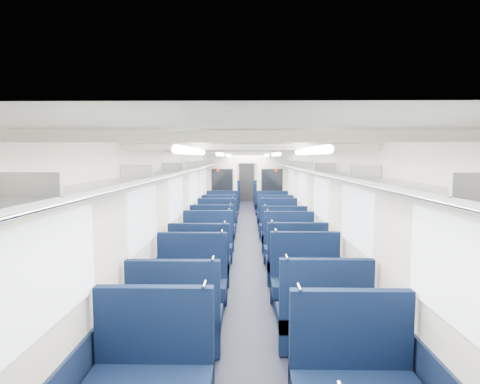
{
  "coord_description": "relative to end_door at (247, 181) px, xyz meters",
  "views": [
    {
      "loc": [
        -0.05,
        -10.01,
        2.2
      ],
      "look_at": [
        -0.22,
        1.47,
        1.14
      ],
      "focal_mm": 28.02,
      "sensor_mm": 36.0,
      "label": 1
    }
  ],
  "objects": [
    {
      "name": "floor",
      "position": [
        0.0,
        -8.94,
        -1.0
      ],
      "size": [
        2.8,
        18.0,
        0.01
      ],
      "primitive_type": "cube",
      "color": "black",
      "rests_on": "ground"
    },
    {
      "name": "ceiling",
      "position": [
        0.0,
        -8.94,
        1.35
      ],
      "size": [
        2.8,
        18.0,
        0.01
      ],
      "primitive_type": "cube",
      "color": "white",
      "rests_on": "wall_left"
    },
    {
      "name": "wall_left",
      "position": [
        -1.4,
        -8.94,
        0.18
      ],
      "size": [
        0.02,
        18.0,
        2.35
      ],
      "primitive_type": "cube",
      "color": "beige",
      "rests_on": "floor"
    },
    {
      "name": "dado_left",
      "position": [
        -1.39,
        -8.94,
        -0.65
      ],
      "size": [
        0.03,
        17.9,
        0.7
      ],
      "primitive_type": "cube",
      "color": "black",
      "rests_on": "floor"
    },
    {
      "name": "wall_right",
      "position": [
        1.4,
        -8.94,
        0.18
      ],
      "size": [
        0.02,
        18.0,
        2.35
      ],
      "primitive_type": "cube",
      "color": "beige",
      "rests_on": "floor"
    },
    {
      "name": "dado_right",
      "position": [
        1.39,
        -8.94,
        -0.65
      ],
      "size": [
        0.03,
        17.9,
        0.7
      ],
      "primitive_type": "cube",
      "color": "black",
      "rests_on": "floor"
    },
    {
      "name": "wall_far",
      "position": [
        0.0,
        0.06,
        0.18
      ],
      "size": [
        2.8,
        0.02,
        2.35
      ],
      "primitive_type": "cube",
      "color": "beige",
      "rests_on": "floor"
    },
    {
      "name": "luggage_rack_left",
      "position": [
        -1.21,
        -8.94,
        0.97
      ],
      "size": [
        0.36,
        17.4,
        0.18
      ],
      "color": "#B2B5BA",
      "rests_on": "wall_left"
    },
    {
      "name": "luggage_rack_right",
      "position": [
        1.21,
        -8.94,
        0.97
      ],
      "size": [
        0.36,
        17.4,
        0.18
      ],
      "color": "#B2B5BA",
      "rests_on": "wall_right"
    },
    {
      "name": "windows",
      "position": [
        0.0,
        -9.4,
        0.42
      ],
      "size": [
        2.78,
        15.6,
        0.75
      ],
      "color": "white",
      "rests_on": "wall_left"
    },
    {
      "name": "ceiling_fittings",
      "position": [
        0.0,
        -9.2,
        1.29
      ],
      "size": [
        2.7,
        16.06,
        0.11
      ],
      "color": "silver",
      "rests_on": "ceiling"
    },
    {
      "name": "end_door",
      "position": [
        0.0,
        0.0,
        0.0
      ],
      "size": [
        0.75,
        0.06,
        2.0
      ],
      "primitive_type": "cube",
      "color": "black",
      "rests_on": "floor"
    },
    {
      "name": "bulkhead",
      "position": [
        -0.0,
        -5.78,
        0.23
      ],
      "size": [
        2.8,
        0.1,
        2.35
      ],
      "color": "silver",
      "rests_on": "floor"
    },
    {
      "name": "seat_2",
      "position": [
        -0.83,
        -16.01,
        -0.65
      ],
      "size": [
        1.02,
        0.56,
        1.14
      ],
      "color": "#0B1937",
      "rests_on": "floor"
    },
    {
      "name": "seat_4",
      "position": [
        -0.83,
        -14.91,
        -0.65
      ],
      "size": [
        1.02,
        0.56,
        1.14
      ],
      "color": "#0B1937",
      "rests_on": "floor"
    },
    {
      "name": "seat_5",
      "position": [
        0.83,
        -14.84,
        -0.65
      ],
      "size": [
        1.02,
        0.56,
        1.14
      ],
      "color": "#0B1937",
      "rests_on": "floor"
    },
    {
      "name": "seat_6",
      "position": [
        -0.83,
        -13.72,
        -0.65
      ],
      "size": [
        1.02,
        0.56,
        1.14
      ],
      "color": "#0B1937",
      "rests_on": "floor"
    },
    {
      "name": "seat_7",
      "position": [
        0.83,
        -13.65,
        -0.65
      ],
      "size": [
        1.02,
        0.56,
        1.14
      ],
      "color": "#0B1937",
      "rests_on": "floor"
    },
    {
      "name": "seat_8",
      "position": [
        -0.83,
        -12.69,
        -0.65
      ],
      "size": [
        1.02,
        0.56,
        1.14
      ],
      "color": "#0B1937",
      "rests_on": "floor"
    },
    {
      "name": "seat_9",
      "position": [
        0.83,
        -12.58,
        -0.65
      ],
      "size": [
        1.02,
        0.56,
        1.14
      ],
      "color": "#0B1937",
      "rests_on": "floor"
    },
    {
      "name": "seat_10",
      "position": [
        -0.83,
        -11.45,
        -0.65
      ],
      "size": [
        1.02,
        0.56,
        1.14
      ],
      "color": "#0B1937",
      "rests_on": "floor"
    },
    {
      "name": "seat_11",
      "position": [
        0.83,
        -11.55,
        -0.65
      ],
      "size": [
        1.02,
        0.56,
        1.14
      ],
      "color": "#0B1937",
      "rests_on": "floor"
    },
    {
      "name": "seat_12",
      "position": [
        -0.83,
        -10.24,
        -0.65
      ],
      "size": [
        1.02,
        0.56,
        1.14
      ],
      "color": "#0B1937",
      "rests_on": "floor"
    },
    {
      "name": "seat_13",
      "position": [
        0.83,
        -10.43,
        -0.65
      ],
      "size": [
        1.02,
        0.56,
        1.14
      ],
      "color": "#0B1937",
      "rests_on": "floor"
    },
    {
      "name": "seat_14",
      "position": [
        -0.83,
        -9.14,
        -0.65
      ],
      "size": [
        1.02,
        0.56,
        1.14
      ],
      "color": "#0B1937",
      "rests_on": "floor"
    },
    {
      "name": "seat_15",
      "position": [
        0.83,
        -9.05,
        -0.65
      ],
      "size": [
        1.02,
        0.56,
        1.14
      ],
      "color": "#0B1937",
      "rests_on": "floor"
    },
    {
      "name": "seat_16",
      "position": [
        -0.83,
        -7.93,
        -0.65
      ],
      "size": [
        1.02,
        0.56,
        1.14
      ],
      "color": "#0B1937",
      "rests_on": "floor"
    },
    {
      "name": "seat_17",
      "position": [
        0.83,
        -7.98,
        -0.65
      ],
      "size": [
        1.02,
        0.56,
        1.14
      ],
      "color": "#0B1937",
      "rests_on": "floor"
    },
    {
      "name": "seat_18",
      "position": [
        -0.83,
        -6.81,
        -0.65
      ],
      "size": [
        1.02,
        0.56,
        1.14
      ],
      "color": "#0B1937",
      "rests_on": "floor"
    },
    {
      "name": "seat_19",
      "position": [
        0.83,
        -6.88,
        -0.65
      ],
      "size": [
        1.02,
        0.56,
        1.14
      ],
      "color": "#0B1937",
      "rests_on": "floor"
    },
    {
      "name": "seat_20",
      "position": [
        -0.83,
        -4.75,
        -0.65
      ],
      "size": [
        1.02,
        0.56,
        1.14
      ],
      "color": "#0B1937",
      "rests_on": "floor"
    },
    {
      "name": "seat_21",
      "position": [
        0.83,
        -4.83,
        -0.65
      ],
      "size": [
        1.02,
        0.56,
        1.14
      ],
      "color": "#0B1937",
      "rests_on": "floor"
    },
    {
      "name": "seat_22",
      "position": [
        -0.83,
        -3.57,
        -0.65
      ],
      "size": [
        1.02,
        0.56,
        1.14
      ],
      "color": "#0B1937",
      "rests_on": "floor"
    },
    {
      "name": "seat_23",
      "position": [
        0.83,
        -3.61,
        -0.65
      ],
      "size": [
        1.02,
        0.56,
        1.14
      ],
      "color": "#0B1937",
      "rests_on": "floor"
    },
    {
      "name": "seat_24",
      "position": [
        -0.83,
        -2.41,
        -0.65
      ],
      "size": [
        1.02,
        0.56,
        1.14
      ],
      "color": "#0B1937",
      "rests_on": "floor"
    },
    {
      "name": "seat_25",
      "position": [
        0.83,
        -2.51,
        -0.65
      ],
      "size": [
        1.02,
        0.56,
        1.14
      ],
      "color": "#0B1937",
      "rests_on": "floor"
    },
    {
      "name": "seat_26",
      "position": [
        -0.83,
        -1.26,
        -0.65
      ],
      "size": [
        1.02,
        0.56,
        1.14
      ],
      "color": "#0B1937",
      "rests_on": "floor"
    },
    {
      "name": "seat_27",
      "position": [
        0.83,
        -1.28,
        -0.65
      ],
      "size": [
        1.02,
        0.56,
        1.14
      ],
      "color": "#0B1937",
      "rests_on": "floor"
    }
  ]
}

